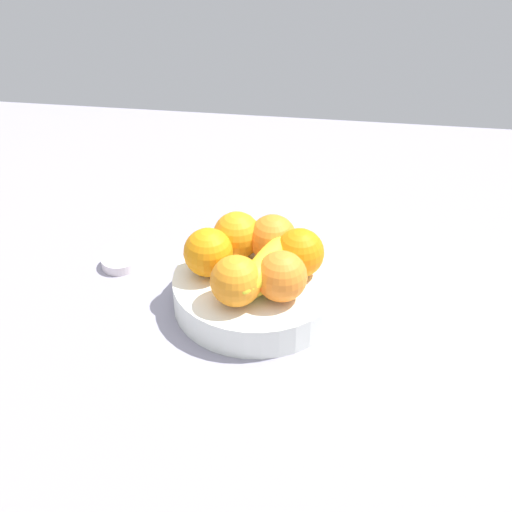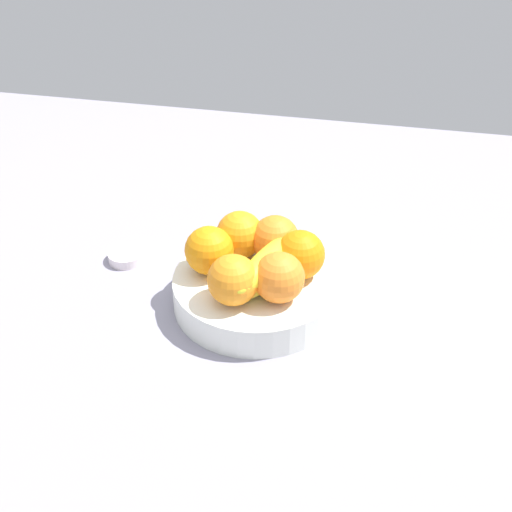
{
  "view_description": "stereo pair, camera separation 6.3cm",
  "coord_description": "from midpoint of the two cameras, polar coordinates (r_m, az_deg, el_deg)",
  "views": [
    {
      "loc": [
        -15.15,
        85.66,
        67.38
      ],
      "look_at": [
        -3.76,
        2.07,
        8.96
      ],
      "focal_mm": 48.6,
      "sensor_mm": 36.0,
      "label": 1
    },
    {
      "loc": [
        -21.34,
        84.58,
        67.38
      ],
      "look_at": [
        -3.76,
        2.07,
        8.96
      ],
      "focal_mm": 48.6,
      "sensor_mm": 36.0,
      "label": 2
    }
  ],
  "objects": [
    {
      "name": "orange_front_left",
      "position": [
        1.08,
        -3.47,
        1.7
      ],
      "size": [
        7.49,
        7.49,
        7.49
      ],
      "primitive_type": "sphere",
      "color": "orange",
      "rests_on": "fruit_bowl"
    },
    {
      "name": "orange_back_left",
      "position": [
        0.99,
        0.29,
        -1.73
      ],
      "size": [
        7.49,
        7.49,
        7.49
      ],
      "primitive_type": "sphere",
      "color": "orange",
      "rests_on": "fruit_bowl"
    },
    {
      "name": "orange_center",
      "position": [
        0.98,
        -3.49,
        -2.1
      ],
      "size": [
        7.49,
        7.49,
        7.49
      ],
      "primitive_type": "sphere",
      "color": "orange",
      "rests_on": "fruit_bowl"
    },
    {
      "name": "orange_back_right",
      "position": [
        1.03,
        1.85,
        0.08
      ],
      "size": [
        7.49,
        7.49,
        7.49
      ],
      "primitive_type": "sphere",
      "color": "orange",
      "rests_on": "fruit_bowl"
    },
    {
      "name": "jar_lid",
      "position": [
        1.18,
        -12.65,
        -0.51
      ],
      "size": [
        6.02,
        6.02,
        1.62
      ],
      "primitive_type": "cylinder",
      "color": "white",
      "rests_on": "ground_plane"
    },
    {
      "name": "orange_top_stack",
      "position": [
        1.07,
        -0.29,
        1.43
      ],
      "size": [
        7.49,
        7.49,
        7.49
      ],
      "primitive_type": "sphere",
      "color": "orange",
      "rests_on": "fruit_bowl"
    },
    {
      "name": "banana_bunch",
      "position": [
        1.01,
        -0.73,
        -1.09
      ],
      "size": [
        13.08,
        17.38,
        6.2
      ],
      "color": "yellow",
      "rests_on": "fruit_bowl"
    },
    {
      "name": "fruit_bowl",
      "position": [
        1.06,
        -1.69,
        -2.91
      ],
      "size": [
        25.41,
        25.41,
        4.96
      ],
      "primitive_type": "cylinder",
      "color": "white",
      "rests_on": "ground_plane"
    },
    {
      "name": "ground_plane",
      "position": [
        1.11,
        -3.41,
        -3.72
      ],
      "size": [
        180.0,
        140.0,
        3.0
      ],
      "primitive_type": "cube",
      "color": "gray"
    },
    {
      "name": "orange_front_right",
      "position": [
        1.04,
        -5.68,
        0.26
      ],
      "size": [
        7.49,
        7.49,
        7.49
      ],
      "primitive_type": "sphere",
      "color": "orange",
      "rests_on": "fruit_bowl"
    }
  ]
}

